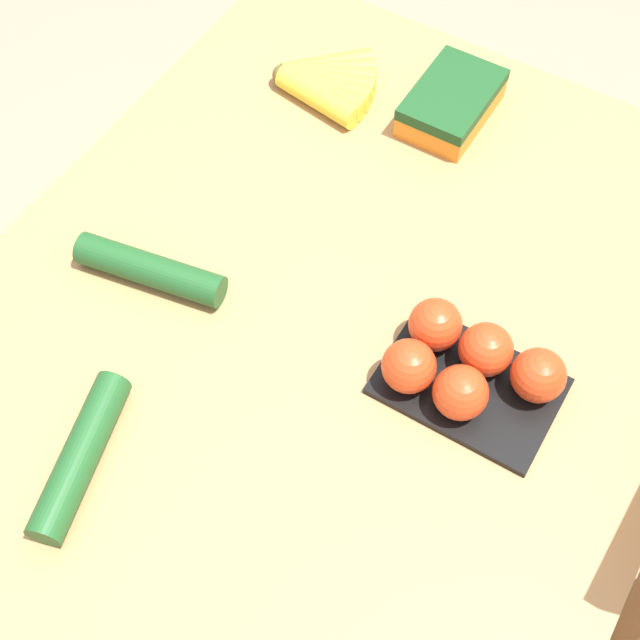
% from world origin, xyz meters
% --- Properties ---
extents(ground_plane, '(12.00, 12.00, 0.00)m').
position_xyz_m(ground_plane, '(0.00, 0.00, 0.00)').
color(ground_plane, gray).
extents(dining_table, '(1.24, 0.95, 0.75)m').
position_xyz_m(dining_table, '(0.00, 0.00, 0.65)').
color(dining_table, '#B27F4C').
rests_on(dining_table, ground_plane).
extents(banana_bunch, '(0.16, 0.17, 0.04)m').
position_xyz_m(banana_bunch, '(-0.39, -0.23, 0.77)').
color(banana_bunch, brown).
rests_on(banana_bunch, dining_table).
extents(tomato_pack, '(0.15, 0.22, 0.08)m').
position_xyz_m(tomato_pack, '(-0.03, 0.19, 0.79)').
color(tomato_pack, black).
rests_on(tomato_pack, dining_table).
extents(carrot_bag, '(0.17, 0.11, 0.06)m').
position_xyz_m(carrot_bag, '(-0.45, -0.03, 0.78)').
color(carrot_bag, orange).
rests_on(carrot_bag, dining_table).
extents(cucumber_near, '(0.22, 0.10, 0.05)m').
position_xyz_m(cucumber_near, '(0.31, -0.15, 0.77)').
color(cucumber_near, '#1E5123').
rests_on(cucumber_near, dining_table).
extents(cucumber_far, '(0.08, 0.22, 0.05)m').
position_xyz_m(cucumber_far, '(0.05, -0.24, 0.77)').
color(cucumber_far, '#1E5123').
rests_on(cucumber_far, dining_table).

